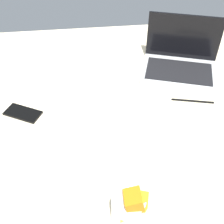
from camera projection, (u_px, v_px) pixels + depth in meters
bed_mattress at (79, 128)px, 119.15cm from camera, size 180.00×140.00×18.00cm
laptop at (180, 61)px, 131.32cm from camera, size 38.56×32.22×23.00cm
snack_cup at (129, 209)px, 76.47cm from camera, size 9.98×9.00×14.30cm
cell_phone at (23, 113)px, 112.03cm from camera, size 15.55×12.61×0.80cm
charger_cable at (193, 101)px, 117.43cm from camera, size 16.64×4.69×0.60cm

